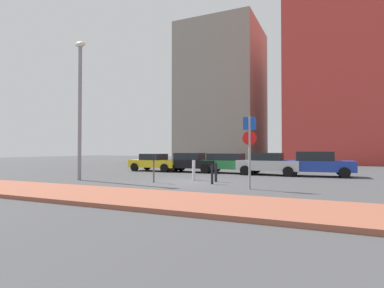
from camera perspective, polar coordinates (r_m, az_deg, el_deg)
ground_plane at (r=15.82m, az=-1.02°, el=-7.18°), size 120.00×120.00×0.00m
sidewalk_brick at (r=10.96m, az=-14.24°, el=-9.48°), size 40.00×3.28×0.14m
parked_car_yellow at (r=24.28m, az=-6.95°, el=-3.39°), size 4.02×2.05×1.37m
parked_car_black at (r=23.04m, az=-0.07°, el=-3.41°), size 4.03×2.16×1.44m
parked_car_green at (r=22.06m, az=7.16°, el=-3.50°), size 4.66×2.14×1.42m
parked_car_silver at (r=21.00m, az=14.13°, el=-3.56°), size 4.08×2.08×1.47m
parked_car_blue at (r=20.82m, az=22.28°, el=-3.41°), size 4.42×2.18×1.57m
parking_sign_post at (r=13.18m, az=10.74°, el=0.15°), size 0.59×0.18×3.11m
parking_meter at (r=15.70m, az=-7.18°, el=-3.84°), size 0.18×0.14×1.43m
street_lamp at (r=18.21m, az=-20.27°, el=7.87°), size 0.70×0.36×7.72m
traffic_bollard_near at (r=14.95m, az=3.79°, el=-5.73°), size 0.12×0.12×0.94m
traffic_bollard_mid at (r=16.89m, az=0.33°, el=-4.93°), size 0.17×0.17×1.10m
traffic_bollard_far at (r=16.04m, az=4.49°, el=-5.32°), size 0.14×0.14×0.99m
building_colorful_midrise at (r=47.03m, az=26.92°, el=12.78°), size 14.54×16.87×25.75m
building_under_construction at (r=50.92m, az=5.78°, el=9.18°), size 12.17×12.78×21.56m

